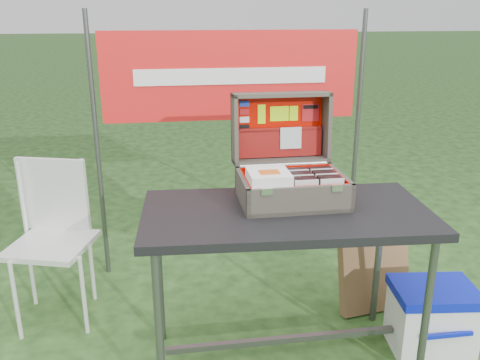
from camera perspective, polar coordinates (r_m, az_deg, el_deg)
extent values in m
cube|color=black|center=(2.34, 5.22, -3.81)|extent=(1.35, 0.73, 0.04)
cylinder|color=#59595B|center=(2.24, -9.02, -17.05)|extent=(0.04, 0.04, 0.78)
cylinder|color=#59595B|center=(2.51, 20.21, -13.81)|extent=(0.04, 0.04, 0.78)
cylinder|color=#59595B|center=(2.70, -9.06, -10.45)|extent=(0.04, 0.04, 0.78)
cylinder|color=#59595B|center=(2.93, 15.25, -8.48)|extent=(0.04, 0.04, 0.78)
cube|color=#59595B|center=(2.67, 4.78, -17.44)|extent=(1.16, 0.03, 0.03)
cube|color=#514B3E|center=(2.43, 5.82, -2.23)|extent=(0.49, 0.35, 0.02)
cube|color=#514B3E|center=(2.26, 6.90, -2.36)|extent=(0.49, 0.02, 0.13)
cube|color=#514B3E|center=(2.56, 4.94, 0.25)|extent=(0.49, 0.02, 0.13)
cube|color=#514B3E|center=(2.36, 0.29, -1.27)|extent=(0.02, 0.35, 0.13)
cube|color=#514B3E|center=(2.48, 11.17, -0.68)|extent=(0.02, 0.35, 0.13)
cube|color=#CF0B00|center=(2.43, 5.83, -1.94)|extent=(0.45, 0.31, 0.01)
cube|color=silver|center=(2.20, 3.03, -1.32)|extent=(0.05, 0.01, 0.03)
cube|color=silver|center=(2.28, 10.87, -0.89)|extent=(0.05, 0.01, 0.03)
cylinder|color=silver|center=(2.55, 4.93, 1.73)|extent=(0.44, 0.02, 0.02)
cube|color=#514B3E|center=(2.64, 4.34, 6.04)|extent=(0.49, 0.04, 0.35)
cube|color=#514B3E|center=(2.56, 4.66, 9.55)|extent=(0.49, 0.13, 0.03)
cube|color=#514B3E|center=(2.61, 4.59, 2.25)|extent=(0.49, 0.13, 0.03)
cube|color=#514B3E|center=(2.54, -0.61, 5.70)|extent=(0.02, 0.16, 0.36)
cube|color=#514B3E|center=(2.65, 9.65, 5.97)|extent=(0.02, 0.16, 0.36)
cube|color=#CF0B00|center=(2.63, 4.41, 6.00)|extent=(0.45, 0.03, 0.31)
cube|color=#CF0B00|center=(2.27, 6.83, -2.02)|extent=(0.45, 0.01, 0.11)
cube|color=#CF0B00|center=(2.55, 5.01, 0.37)|extent=(0.45, 0.01, 0.11)
cube|color=#CF0B00|center=(2.36, 0.59, -1.03)|extent=(0.01, 0.31, 0.11)
cube|color=#CF0B00|center=(2.47, 10.91, -0.48)|extent=(0.01, 0.31, 0.11)
cube|color=maroon|center=(2.62, 4.49, 4.18)|extent=(0.43, 0.04, 0.14)
cube|color=maroon|center=(2.60, 4.53, 5.69)|extent=(0.42, 0.02, 0.02)
cube|color=silver|center=(2.61, 5.71, 4.72)|extent=(0.11, 0.02, 0.11)
cube|color=#1933B2|center=(2.57, 0.49, 8.56)|extent=(0.05, 0.01, 0.03)
cube|color=#B31519|center=(2.57, 0.50, 7.67)|extent=(0.05, 0.01, 0.03)
cube|color=white|center=(2.58, 0.50, 6.79)|extent=(0.05, 0.01, 0.03)
cube|color=black|center=(2.58, 0.51, 5.91)|extent=(0.05, 0.01, 0.03)
cube|color=#BDFE09|center=(2.59, 2.44, 7.39)|extent=(0.04, 0.01, 0.10)
cube|color=#BDFE09|center=(2.61, 4.45, 7.44)|extent=(0.10, 0.01, 0.07)
cube|color=#BDFE09|center=(2.63, 6.05, 7.46)|extent=(0.04, 0.01, 0.07)
cube|color=#B31519|center=(2.65, 7.91, 7.49)|extent=(0.09, 0.01, 0.09)
cube|color=black|center=(2.65, 7.93, 8.13)|extent=(0.08, 0.00, 0.02)
cube|color=silver|center=(2.29, 7.44, -1.50)|extent=(0.11, 0.01, 0.13)
cube|color=black|center=(2.31, 7.31, -1.34)|extent=(0.11, 0.01, 0.13)
cube|color=black|center=(2.33, 7.18, -1.18)|extent=(0.11, 0.01, 0.13)
cube|color=black|center=(2.34, 7.05, -1.02)|extent=(0.11, 0.01, 0.13)
cube|color=silver|center=(2.36, 6.93, -0.87)|extent=(0.11, 0.01, 0.13)
cube|color=black|center=(2.38, 6.80, -0.71)|extent=(0.11, 0.01, 0.13)
cube|color=black|center=(2.40, 6.68, -0.56)|extent=(0.11, 0.01, 0.13)
cube|color=black|center=(2.41, 6.56, -0.41)|extent=(0.11, 0.01, 0.13)
cube|color=silver|center=(2.43, 6.44, -0.27)|extent=(0.11, 0.01, 0.13)
cube|color=black|center=(2.45, 6.33, -0.12)|extent=(0.11, 0.01, 0.13)
cube|color=black|center=(2.47, 6.21, 0.02)|extent=(0.11, 0.01, 0.13)
cube|color=silver|center=(2.33, 10.26, -1.34)|extent=(0.11, 0.01, 0.13)
cube|color=black|center=(2.34, 10.11, -1.18)|extent=(0.11, 0.01, 0.13)
cube|color=black|center=(2.36, 9.96, -1.02)|extent=(0.11, 0.01, 0.13)
cube|color=black|center=(2.38, 9.81, -0.87)|extent=(0.11, 0.01, 0.13)
cube|color=silver|center=(2.40, 9.67, -0.72)|extent=(0.11, 0.01, 0.13)
cube|color=black|center=(2.41, 9.53, -0.57)|extent=(0.11, 0.01, 0.13)
cube|color=black|center=(2.43, 9.39, -0.42)|extent=(0.11, 0.01, 0.13)
cube|color=black|center=(2.45, 9.25, -0.27)|extent=(0.11, 0.01, 0.13)
cube|color=silver|center=(2.47, 9.12, -0.13)|extent=(0.11, 0.01, 0.13)
cube|color=black|center=(2.48, 8.98, 0.01)|extent=(0.11, 0.01, 0.13)
cube|color=black|center=(2.50, 8.85, 0.15)|extent=(0.11, 0.01, 0.13)
cube|color=white|center=(2.30, 3.24, -0.07)|extent=(0.19, 0.19, 0.00)
cube|color=white|center=(2.30, 3.24, 0.05)|extent=(0.19, 0.19, 0.00)
cube|color=white|center=(2.30, 3.24, 0.17)|extent=(0.19, 0.19, 0.00)
cube|color=white|center=(2.29, 3.25, 0.29)|extent=(0.19, 0.19, 0.00)
cube|color=white|center=(2.29, 3.25, 0.40)|extent=(0.19, 0.19, 0.00)
cube|color=white|center=(2.29, 3.25, 0.52)|extent=(0.19, 0.19, 0.00)
cube|color=white|center=(2.29, 3.25, 0.64)|extent=(0.19, 0.19, 0.00)
cube|color=white|center=(2.29, 3.25, 0.76)|extent=(0.19, 0.19, 0.00)
cube|color=white|center=(2.29, 3.26, 0.88)|extent=(0.19, 0.19, 0.00)
cube|color=#D85919|center=(2.28, 3.31, 0.90)|extent=(0.09, 0.07, 0.00)
cube|color=white|center=(2.90, 20.64, -14.72)|extent=(0.42, 0.34, 0.31)
cube|color=#0A19BE|center=(2.81, 21.06, -11.61)|extent=(0.44, 0.36, 0.05)
cube|color=#0A19BE|center=(2.76, 22.42, -15.80)|extent=(0.24, 0.02, 0.02)
cube|color=silver|center=(3.00, -20.43, -6.85)|extent=(0.51, 0.51, 0.03)
cube|color=silver|center=(3.10, -20.23, -1.55)|extent=(0.40, 0.15, 0.43)
cylinder|color=silver|center=(3.00, -23.88, -12.32)|extent=(0.02, 0.02, 0.46)
cylinder|color=silver|center=(2.92, -17.15, -12.30)|extent=(0.02, 0.02, 0.46)
cylinder|color=silver|center=(3.29, -22.41, -9.27)|extent=(0.02, 0.02, 0.46)
cylinder|color=silver|center=(3.22, -16.33, -9.16)|extent=(0.02, 0.02, 0.46)
cylinder|color=silver|center=(3.14, -23.31, -1.86)|extent=(0.02, 0.02, 0.43)
cylinder|color=silver|center=(3.07, -17.03, -1.59)|extent=(0.02, 0.02, 0.43)
cube|color=olive|center=(3.12, 14.80, -10.09)|extent=(0.45, 0.22, 0.46)
cylinder|color=#59595B|center=(3.31, -15.70, 3.17)|extent=(0.03, 0.03, 1.70)
cylinder|color=#59595B|center=(3.53, 12.91, 4.31)|extent=(0.03, 0.03, 1.70)
cube|color=red|center=(3.22, -0.96, 11.60)|extent=(1.60, 0.02, 0.55)
cube|color=white|center=(3.21, -0.93, 11.58)|extent=(1.20, 0.00, 0.10)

